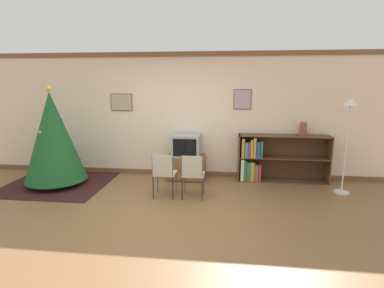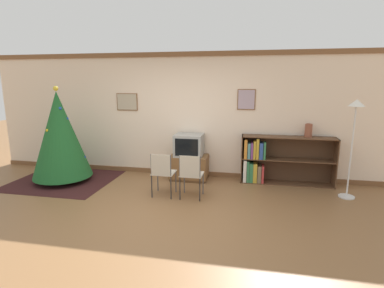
{
  "view_description": "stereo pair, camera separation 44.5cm",
  "coord_description": "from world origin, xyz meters",
  "px_view_note": "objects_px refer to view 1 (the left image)",
  "views": [
    {
      "loc": [
        1.03,
        -4.28,
        2.07
      ],
      "look_at": [
        0.39,
        1.21,
        0.93
      ],
      "focal_mm": 28.0,
      "sensor_mm": 36.0,
      "label": 1
    },
    {
      "loc": [
        1.47,
        -4.21,
        2.07
      ],
      "look_at": [
        0.39,
        1.21,
        0.93
      ],
      "focal_mm": 28.0,
      "sensor_mm": 36.0,
      "label": 2
    }
  ],
  "objects_px": {
    "folding_chair_left": "(164,173)",
    "vase": "(303,129)",
    "folding_chair_right": "(193,174)",
    "standing_lamp": "(349,122)",
    "television": "(186,145)",
    "christmas_tree": "(53,137)",
    "bookshelf": "(266,159)",
    "tv_console": "(186,167)"
  },
  "relations": [
    {
      "from": "tv_console",
      "to": "standing_lamp",
      "type": "bearing_deg",
      "value": -8.97
    },
    {
      "from": "christmas_tree",
      "to": "television",
      "type": "height_order",
      "value": "christmas_tree"
    },
    {
      "from": "bookshelf",
      "to": "standing_lamp",
      "type": "relative_size",
      "value": 1.04
    },
    {
      "from": "vase",
      "to": "folding_chair_left",
      "type": "bearing_deg",
      "value": -155.21
    },
    {
      "from": "christmas_tree",
      "to": "folding_chair_left",
      "type": "xyz_separation_m",
      "value": [
        2.34,
        -0.45,
        -0.52
      ]
    },
    {
      "from": "tv_console",
      "to": "bookshelf",
      "type": "relative_size",
      "value": 0.43
    },
    {
      "from": "vase",
      "to": "christmas_tree",
      "type": "bearing_deg",
      "value": -171.12
    },
    {
      "from": "christmas_tree",
      "to": "folding_chair_right",
      "type": "distance_m",
      "value": 2.95
    },
    {
      "from": "standing_lamp",
      "to": "folding_chair_left",
      "type": "bearing_deg",
      "value": -169.48
    },
    {
      "from": "folding_chair_left",
      "to": "folding_chair_right",
      "type": "height_order",
      "value": "same"
    },
    {
      "from": "vase",
      "to": "standing_lamp",
      "type": "relative_size",
      "value": 0.15
    },
    {
      "from": "television",
      "to": "folding_chair_right",
      "type": "xyz_separation_m",
      "value": [
        0.26,
        -1.09,
        -0.28
      ]
    },
    {
      "from": "folding_chair_left",
      "to": "bookshelf",
      "type": "distance_m",
      "value": 2.3
    },
    {
      "from": "bookshelf",
      "to": "vase",
      "type": "bearing_deg",
      "value": 2.88
    },
    {
      "from": "christmas_tree",
      "to": "folding_chair_left",
      "type": "relative_size",
      "value": 2.42
    },
    {
      "from": "vase",
      "to": "tv_console",
      "type": "bearing_deg",
      "value": -176.7
    },
    {
      "from": "folding_chair_left",
      "to": "television",
      "type": "bearing_deg",
      "value": 76.5
    },
    {
      "from": "television",
      "to": "vase",
      "type": "bearing_deg",
      "value": 3.36
    },
    {
      "from": "tv_console",
      "to": "folding_chair_right",
      "type": "relative_size",
      "value": 0.98
    },
    {
      "from": "bookshelf",
      "to": "standing_lamp",
      "type": "bearing_deg",
      "value": -23.33
    },
    {
      "from": "folding_chair_left",
      "to": "vase",
      "type": "distance_m",
      "value": 3.02
    },
    {
      "from": "folding_chair_left",
      "to": "folding_chair_right",
      "type": "xyz_separation_m",
      "value": [
        0.53,
        0.0,
        0.0
      ]
    },
    {
      "from": "tv_console",
      "to": "christmas_tree",
      "type": "bearing_deg",
      "value": -166.09
    },
    {
      "from": "christmas_tree",
      "to": "vase",
      "type": "distance_m",
      "value": 5.08
    },
    {
      "from": "folding_chair_left",
      "to": "standing_lamp",
      "type": "height_order",
      "value": "standing_lamp"
    },
    {
      "from": "folding_chair_right",
      "to": "standing_lamp",
      "type": "distance_m",
      "value": 2.99
    },
    {
      "from": "christmas_tree",
      "to": "tv_console",
      "type": "distance_m",
      "value": 2.78
    },
    {
      "from": "christmas_tree",
      "to": "tv_console",
      "type": "bearing_deg",
      "value": 13.91
    },
    {
      "from": "christmas_tree",
      "to": "television",
      "type": "relative_size",
      "value": 3.38
    },
    {
      "from": "television",
      "to": "vase",
      "type": "distance_m",
      "value": 2.45
    },
    {
      "from": "television",
      "to": "tv_console",
      "type": "bearing_deg",
      "value": 90.0
    },
    {
      "from": "television",
      "to": "folding_chair_left",
      "type": "xyz_separation_m",
      "value": [
        -0.26,
        -1.09,
        -0.28
      ]
    },
    {
      "from": "christmas_tree",
      "to": "standing_lamp",
      "type": "xyz_separation_m",
      "value": [
        5.65,
        0.16,
        0.37
      ]
    },
    {
      "from": "folding_chair_right",
      "to": "standing_lamp",
      "type": "bearing_deg",
      "value": 12.45
    },
    {
      "from": "folding_chair_left",
      "to": "standing_lamp",
      "type": "xyz_separation_m",
      "value": [
        3.31,
        0.62,
        0.89
      ]
    },
    {
      "from": "television",
      "to": "folding_chair_right",
      "type": "height_order",
      "value": "television"
    },
    {
      "from": "christmas_tree",
      "to": "vase",
      "type": "bearing_deg",
      "value": 8.88
    },
    {
      "from": "christmas_tree",
      "to": "standing_lamp",
      "type": "relative_size",
      "value": 1.12
    },
    {
      "from": "christmas_tree",
      "to": "folding_chair_left",
      "type": "height_order",
      "value": "christmas_tree"
    },
    {
      "from": "television",
      "to": "vase",
      "type": "relative_size",
      "value": 2.17
    },
    {
      "from": "christmas_tree",
      "to": "vase",
      "type": "height_order",
      "value": "christmas_tree"
    },
    {
      "from": "tv_console",
      "to": "vase",
      "type": "distance_m",
      "value": 2.57
    }
  ]
}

